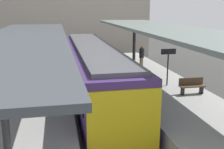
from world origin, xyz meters
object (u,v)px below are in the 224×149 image
Objects in this scene: commuter_train at (94,70)px; passenger_near_bench at (142,57)px; platform_sign at (168,59)px; platform_bench at (192,85)px.

commuter_train is 8.99× the size of passenger_near_bench.
passenger_near_bench is (4.01, 2.73, 0.20)m from commuter_train.
commuter_train is 7.24× the size of platform_sign.
passenger_near_bench is (-0.82, 6.35, 0.46)m from platform_bench.
passenger_near_bench is at bearing 97.34° from platform_bench.
platform_sign reaches higher than platform_bench.
commuter_train reaches higher than platform_bench.
commuter_train is at bearing 155.81° from platform_sign.
commuter_train is at bearing -145.70° from passenger_near_bench.
platform_sign reaches higher than passenger_near_bench.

